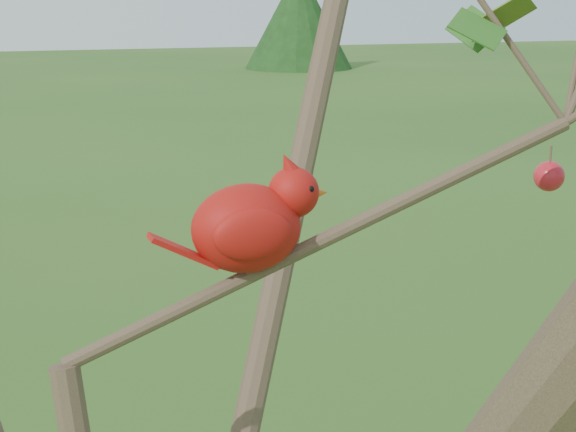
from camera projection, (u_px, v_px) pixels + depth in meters
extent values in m
sphere|color=red|center=(549.00, 176.00, 1.15)|extent=(0.04, 0.04, 0.04)
ellipsoid|color=#B50F0F|center=(246.00, 228.00, 0.99)|extent=(0.13, 0.10, 0.10)
sphere|color=#B50F0F|center=(294.00, 192.00, 1.00)|extent=(0.06, 0.06, 0.06)
cone|color=#B50F0F|center=(290.00, 167.00, 0.99)|extent=(0.04, 0.03, 0.04)
cone|color=#D85914|center=(317.00, 193.00, 1.01)|extent=(0.03, 0.02, 0.02)
ellipsoid|color=black|center=(309.00, 194.00, 1.01)|extent=(0.02, 0.03, 0.03)
cube|color=#B50F0F|center=(183.00, 251.00, 0.97)|extent=(0.08, 0.03, 0.04)
ellipsoid|color=#B50F0F|center=(232.00, 218.00, 1.03)|extent=(0.09, 0.03, 0.06)
ellipsoid|color=#B50F0F|center=(253.00, 235.00, 0.96)|extent=(0.09, 0.03, 0.06)
cylinder|color=#3C2C20|center=(299.00, 22.00, 28.94)|extent=(0.46, 0.46, 3.05)
cone|color=#173312|center=(299.00, 18.00, 28.91)|extent=(3.56, 3.56, 3.31)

